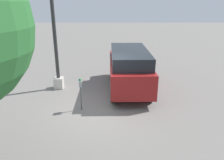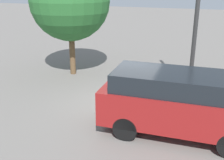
% 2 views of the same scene
% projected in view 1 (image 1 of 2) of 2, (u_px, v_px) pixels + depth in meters
% --- Properties ---
extents(ground_plane, '(80.00, 80.00, 0.00)m').
position_uv_depth(ground_plane, '(97.00, 109.00, 8.98)').
color(ground_plane, slate).
extents(parking_meter_near, '(0.22, 0.14, 1.33)m').
position_uv_depth(parking_meter_near, '(80.00, 87.00, 8.58)').
color(parking_meter_near, '#4C4C4C').
rests_on(parking_meter_near, ground).
extents(lamp_post, '(0.44, 0.44, 6.01)m').
position_uv_depth(lamp_post, '(56.00, 47.00, 10.45)').
color(lamp_post, beige).
rests_on(lamp_post, ground).
extents(parked_van, '(4.79, 1.93, 2.01)m').
position_uv_depth(parked_van, '(129.00, 68.00, 10.66)').
color(parked_van, maroon).
rests_on(parked_van, ground).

